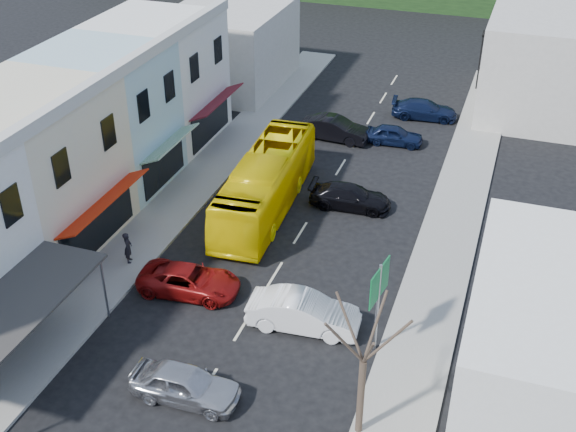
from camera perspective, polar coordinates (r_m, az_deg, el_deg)
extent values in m
plane|color=black|center=(32.24, -3.53, -8.61)|extent=(120.00, 120.00, 0.00)
cube|color=gray|center=(42.37, -7.85, 1.93)|extent=(3.00, 52.00, 0.15)
cube|color=gray|center=(38.69, 12.54, -1.67)|extent=(3.00, 52.00, 0.15)
cube|color=beige|center=(37.94, -19.74, 3.31)|extent=(7.00, 8.00, 8.00)
cube|color=#B31E07|center=(36.13, -14.30, 1.08)|extent=(1.30, 6.80, 0.08)
cube|color=#A7CAD2|center=(42.99, -14.27, 7.52)|extent=(7.00, 6.00, 8.00)
cube|color=#195926|center=(41.39, -9.26, 5.71)|extent=(1.30, 5.10, 0.08)
cube|color=silver|center=(48.11, -10.20, 10.56)|extent=(7.00, 7.00, 8.00)
cube|color=#58121A|center=(46.70, -5.61, 9.01)|extent=(1.30, 5.95, 0.08)
cube|color=#B7B2A8|center=(57.10, -4.62, 13.20)|extent=(8.00, 10.00, 6.00)
cube|color=#B7B2A8|center=(55.41, 19.63, 11.48)|extent=(8.00, 12.00, 7.00)
imported|color=#F8D803|center=(39.72, -1.75, 2.54)|extent=(3.19, 11.73, 3.10)
imported|color=#B3B3B8|center=(28.75, -8.13, -13.06)|extent=(4.44, 1.89, 1.40)
imported|color=white|center=(31.66, 1.23, -7.78)|extent=(4.53, 2.14, 1.40)
imported|color=maroon|center=(33.96, -7.80, -5.03)|extent=(4.75, 2.29, 1.40)
imported|color=black|center=(40.39, 4.94, 1.57)|extent=(4.61, 2.13, 1.40)
imported|color=black|center=(48.03, 8.40, 6.41)|extent=(4.49, 2.03, 1.40)
imported|color=black|center=(48.27, 3.71, 6.82)|extent=(4.51, 2.09, 1.40)
imported|color=black|center=(52.28, 10.74, 8.31)|extent=(4.68, 2.33, 1.40)
imported|color=black|center=(36.23, -12.54, -2.40)|extent=(0.60, 0.71, 1.70)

